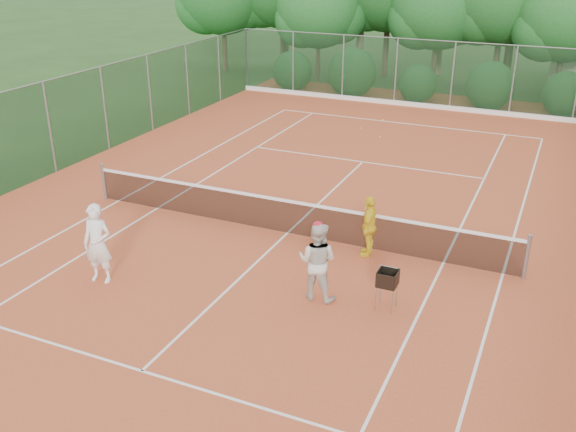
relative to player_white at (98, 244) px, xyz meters
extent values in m
plane|color=#204217|center=(2.82, 4.01, -0.95)|extent=(120.00, 120.00, 0.00)
cube|color=#BA502A|center=(2.82, 4.01, -0.94)|extent=(18.00, 36.00, 0.02)
cylinder|color=gray|center=(-3.12, 4.01, -0.38)|extent=(0.10, 0.10, 1.10)
cylinder|color=gray|center=(8.75, 4.01, -0.38)|extent=(0.10, 0.10, 1.10)
cube|color=black|center=(2.82, 4.01, -0.47)|extent=(11.87, 0.03, 0.86)
cube|color=white|center=(2.82, 4.01, 0.00)|extent=(11.87, 0.04, 0.07)
imported|color=white|center=(0.00, 0.00, 0.00)|extent=(0.73, 0.53, 1.85)
imported|color=beige|center=(4.74, 1.30, -0.04)|extent=(0.87, 0.69, 1.77)
ellipsoid|color=red|center=(4.74, 1.30, 0.81)|extent=(0.22, 0.22, 0.14)
imported|color=yellow|center=(5.13, 3.70, -0.15)|extent=(0.44, 0.93, 1.55)
cylinder|color=gray|center=(6.06, 1.29, -0.64)|extent=(0.02, 0.02, 0.57)
cylinder|color=gray|center=(6.41, 1.64, -0.64)|extent=(0.02, 0.02, 0.57)
cube|color=black|center=(6.24, 1.46, -0.19)|extent=(0.39, 0.39, 0.33)
sphere|color=#B5D331|center=(1.93, 15.94, -0.89)|extent=(0.07, 0.07, 0.07)
sphere|color=#B7D331|center=(1.48, 14.34, -0.89)|extent=(0.07, 0.07, 0.07)
sphere|color=gold|center=(2.53, 13.46, -0.89)|extent=(0.07, 0.07, 0.07)
cube|color=white|center=(2.82, 15.90, -0.92)|extent=(11.03, 0.06, 0.01)
cube|color=white|center=(-2.67, 4.01, -0.92)|extent=(0.06, 23.77, 0.01)
cube|color=white|center=(8.30, 4.01, -0.92)|extent=(0.06, 23.77, 0.01)
cube|color=white|center=(-1.29, 4.01, -0.92)|extent=(0.06, 23.77, 0.01)
cube|color=white|center=(6.93, 4.01, -0.92)|extent=(0.06, 23.77, 0.01)
cube|color=white|center=(2.82, 10.41, -0.92)|extent=(8.23, 0.06, 0.01)
cube|color=white|center=(2.82, -2.39, -0.92)|extent=(8.23, 0.06, 0.01)
cube|color=white|center=(2.82, 4.01, -0.92)|extent=(0.06, 12.80, 0.01)
cube|color=#19381E|center=(2.82, 19.01, 0.57)|extent=(18.00, 0.02, 3.00)
cylinder|color=gray|center=(-6.18, 19.01, 0.57)|extent=(0.07, 0.07, 3.00)
cylinder|color=gray|center=(-6.18, 19.01, 0.57)|extent=(0.07, 0.07, 3.00)
cylinder|color=brown|center=(-9.68, 23.01, 0.93)|extent=(0.26, 0.26, 3.75)
cylinder|color=brown|center=(-6.68, 24.51, 1.25)|extent=(0.30, 0.30, 4.40)
cylinder|color=brown|center=(-3.68, 22.51, 0.65)|extent=(0.22, 0.22, 3.20)
sphere|color=#1D5921|center=(-3.68, 22.51, 3.02)|extent=(4.48, 4.48, 4.48)
cylinder|color=brown|center=(-0.68, 25.01, 1.30)|extent=(0.31, 0.31, 4.50)
cylinder|color=brown|center=(2.32, 23.51, 0.80)|extent=(0.24, 0.24, 3.50)
cylinder|color=brown|center=(5.32, 24.01, 1.10)|extent=(0.28, 0.28, 4.10)
cylinder|color=brown|center=(8.32, 22.81, 0.75)|extent=(0.23, 0.23, 3.40)
sphere|color=#1D5921|center=(8.32, 22.81, 3.27)|extent=(4.76, 4.76, 4.76)
camera|label=1|loc=(9.10, -9.95, 6.27)|focal=40.00mm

